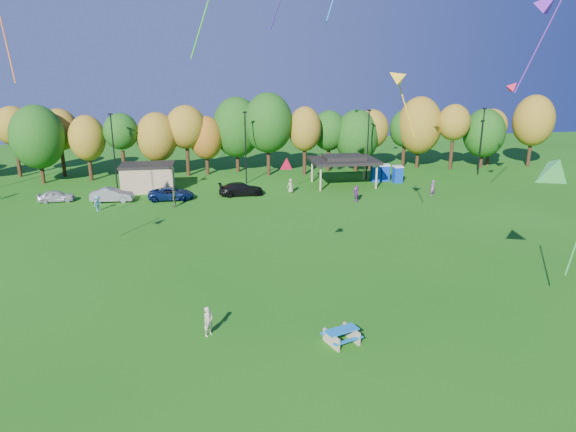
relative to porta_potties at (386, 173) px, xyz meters
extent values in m
plane|color=#19600F|center=(-20.00, -38.09, -1.10)|extent=(160.00, 160.00, 0.00)
cylinder|color=black|center=(-48.03, 10.84, 0.96)|extent=(0.50, 0.50, 4.12)
ellipsoid|color=olive|center=(-48.03, 10.84, 5.76)|extent=(4.78, 4.78, 5.18)
cylinder|color=black|center=(-43.75, 6.11, 0.68)|extent=(0.50, 0.50, 3.56)
ellipsoid|color=#144C0F|center=(-43.75, 6.11, 4.84)|extent=(6.62, 6.62, 8.00)
cylinder|color=black|center=(-42.12, 10.16, 0.80)|extent=(0.50, 0.50, 3.79)
ellipsoid|color=olive|center=(-42.12, 10.16, 5.22)|extent=(4.94, 4.94, 5.58)
cylinder|color=black|center=(-38.01, 6.92, 0.57)|extent=(0.50, 0.50, 3.34)
ellipsoid|color=olive|center=(-38.01, 6.92, 4.47)|extent=(4.61, 4.61, 5.88)
cylinder|color=black|center=(-33.72, 6.76, 0.81)|extent=(0.50, 0.50, 3.82)
ellipsoid|color=#144C0F|center=(-33.72, 6.76, 5.26)|extent=(4.43, 4.43, 4.73)
cylinder|color=black|center=(-29.30, 7.41, 0.53)|extent=(0.50, 0.50, 3.25)
ellipsoid|color=olive|center=(-29.30, 7.41, 4.32)|extent=(5.33, 5.33, 6.53)
cylinder|color=black|center=(-25.45, 7.98, 0.88)|extent=(0.50, 0.50, 3.96)
ellipsoid|color=olive|center=(-25.45, 7.98, 5.51)|extent=(5.31, 5.31, 5.82)
cylinder|color=black|center=(-22.85, 8.25, 0.43)|extent=(0.50, 0.50, 3.05)
ellipsoid|color=#995914|center=(-22.85, 8.25, 3.98)|extent=(4.54, 4.54, 5.87)
cylinder|color=black|center=(-18.58, 9.44, 0.79)|extent=(0.50, 0.50, 3.77)
ellipsoid|color=#144C0F|center=(-18.58, 9.44, 5.19)|extent=(6.69, 6.69, 8.35)
cylinder|color=black|center=(-14.54, 6.45, 1.04)|extent=(0.50, 0.50, 4.28)
ellipsoid|color=#144C0F|center=(-14.54, 6.45, 6.04)|extent=(6.64, 6.64, 8.01)
cylinder|color=black|center=(-9.58, 6.12, 0.78)|extent=(0.50, 0.50, 3.76)
ellipsoid|color=olive|center=(-9.58, 6.12, 5.17)|extent=(4.49, 4.49, 6.02)
cylinder|color=black|center=(-5.71, 8.16, 0.62)|extent=(0.50, 0.50, 3.43)
ellipsoid|color=#144C0F|center=(-5.71, 8.16, 4.62)|extent=(4.77, 4.77, 5.63)
cylinder|color=black|center=(-1.88, 7.31, 0.38)|extent=(0.50, 0.50, 2.95)
ellipsoid|color=#144C0F|center=(-1.88, 7.31, 3.83)|extent=(6.14, 6.14, 7.54)
cylinder|color=black|center=(0.39, 7.77, 0.66)|extent=(0.50, 0.50, 3.52)
ellipsoid|color=olive|center=(0.39, 7.77, 4.77)|extent=(4.78, 4.78, 5.53)
cylinder|color=black|center=(6.06, 9.43, 0.60)|extent=(0.50, 0.50, 3.39)
ellipsoid|color=#144C0F|center=(6.06, 9.43, 4.55)|extent=(4.54, 4.54, 5.46)
cylinder|color=black|center=(7.71, 8.15, 0.76)|extent=(0.50, 0.50, 3.72)
ellipsoid|color=olive|center=(7.71, 8.15, 5.10)|extent=(6.32, 6.32, 8.24)
cylinder|color=black|center=(11.99, 6.18, 0.93)|extent=(0.50, 0.50, 4.06)
ellipsoid|color=olive|center=(11.99, 6.18, 5.67)|extent=(4.50, 4.50, 5.13)
cylinder|color=black|center=(17.08, 6.72, 0.43)|extent=(0.50, 0.50, 3.05)
ellipsoid|color=#144C0F|center=(17.08, 6.72, 3.99)|extent=(5.97, 5.97, 7.05)
cylinder|color=black|center=(18.99, 8.27, 0.68)|extent=(0.50, 0.50, 3.55)
ellipsoid|color=olive|center=(18.99, 8.27, 4.83)|extent=(4.60, 4.60, 4.99)
cylinder|color=black|center=(24.51, 6.43, 0.94)|extent=(0.50, 0.50, 4.07)
ellipsoid|color=olive|center=(24.51, 6.43, 5.68)|extent=(5.83, 5.83, 7.42)
cylinder|color=black|center=(-34.00, 1.91, 3.40)|extent=(0.16, 0.16, 9.00)
cube|color=black|center=(-34.00, 1.91, 7.90)|extent=(0.50, 0.25, 0.18)
cylinder|color=black|center=(-18.00, 1.91, 3.40)|extent=(0.16, 0.16, 9.00)
cube|color=black|center=(-18.00, 1.91, 7.90)|extent=(0.50, 0.25, 0.18)
cylinder|color=black|center=(-2.00, 1.91, 3.40)|extent=(0.16, 0.16, 9.00)
cube|color=black|center=(-2.00, 1.91, 7.90)|extent=(0.50, 0.25, 0.18)
cylinder|color=black|center=(14.00, 1.91, 3.40)|extent=(0.16, 0.16, 9.00)
cube|color=black|center=(14.00, 1.91, 7.90)|extent=(0.50, 0.25, 0.18)
cube|color=tan|center=(-30.00, -0.09, 0.40)|extent=(6.00, 4.00, 3.00)
cube|color=black|center=(-30.00, -0.09, 2.03)|extent=(6.30, 4.30, 0.25)
cylinder|color=tan|center=(-9.50, -3.59, 0.40)|extent=(0.24, 0.24, 3.00)
cylinder|color=tan|center=(-2.50, -3.59, 0.40)|extent=(0.24, 0.24, 3.00)
cylinder|color=tan|center=(-9.50, 1.41, 0.40)|extent=(0.24, 0.24, 3.00)
cylinder|color=tan|center=(-2.50, 1.41, 0.40)|extent=(0.24, 0.24, 3.00)
cube|color=black|center=(-6.00, -1.09, 2.05)|extent=(8.20, 6.20, 0.35)
cube|color=black|center=(-6.00, -1.09, 2.45)|extent=(5.00, 3.50, 0.45)
cube|color=#0C36A8|center=(-1.30, 0.30, -0.10)|extent=(1.10, 1.10, 2.00)
cube|color=silver|center=(-1.30, 0.30, 0.99)|extent=(1.15, 1.15, 0.18)
cube|color=#0C36A8|center=(0.00, 0.48, -0.10)|extent=(1.10, 1.10, 2.00)
cube|color=silver|center=(0.00, 0.48, 0.99)|extent=(1.15, 1.15, 0.18)
cube|color=#0C36A8|center=(1.30, -0.78, -0.10)|extent=(1.10, 1.10, 2.00)
cube|color=silver|center=(1.30, -0.78, 0.99)|extent=(1.15, 1.15, 0.18)
cube|color=tan|center=(-16.75, -38.42, -0.72)|extent=(0.62, 1.46, 0.75)
cube|color=tan|center=(-15.48, -37.97, -0.72)|extent=(0.62, 1.46, 0.75)
cube|color=blue|center=(-16.11, -38.20, -0.32)|extent=(2.02, 1.36, 0.06)
cube|color=blue|center=(-15.90, -38.80, -0.64)|extent=(1.84, 0.87, 0.05)
cube|color=blue|center=(-16.33, -37.59, -0.64)|extent=(1.84, 0.87, 0.05)
imported|color=beige|center=(-23.32, -36.21, -0.22)|extent=(0.75, 0.74, 1.75)
imported|color=beige|center=(-39.64, -3.90, -0.44)|extent=(3.96, 1.87, 1.31)
imported|color=gray|center=(-33.49, -4.88, -0.34)|extent=(4.67, 1.80, 1.52)
imported|color=#0D1F4F|center=(-27.06, -5.08, -0.40)|extent=(5.03, 2.33, 1.40)
imported|color=black|center=(-19.12, -4.29, -0.35)|extent=(5.25, 2.32, 1.50)
imported|color=#576B41|center=(-26.55, -8.14, -0.20)|extent=(0.64, 1.12, 1.80)
imported|color=#949E6C|center=(-13.21, -3.97, -0.25)|extent=(0.92, 0.69, 1.70)
imported|color=#5197B2|center=(-34.33, -8.60, -0.27)|extent=(1.06, 1.23, 1.65)
imported|color=#7E3786|center=(-6.65, -9.01, -0.21)|extent=(0.54, 1.65, 1.78)
imported|color=#904899|center=(2.91, -7.82, -0.20)|extent=(0.78, 0.70, 1.79)
cone|color=purple|center=(5.96, -20.44, 18.62)|extent=(3.14, 3.15, 2.54)
cylinder|color=purple|center=(4.28, -22.15, 15.02)|extent=(2.05, 2.09, 7.55)
cylinder|color=orange|center=(-37.04, -20.11, 14.63)|extent=(1.00, 1.60, 4.73)
cone|color=red|center=(7.24, -14.65, 11.53)|extent=(1.47, 1.16, 1.38)
cylinder|color=navy|center=(-17.10, -21.70, 17.96)|extent=(1.46, 0.26, 3.79)
cone|color=#49D05B|center=(-3.03, -36.05, 7.86)|extent=(2.86, 3.27, 2.75)
cone|color=#FF0E38|center=(-18.24, -32.24, 7.94)|extent=(0.90, 1.20, 1.16)
cylinder|color=#2BCE1B|center=(-22.58, -22.32, 17.30)|extent=(2.49, 0.31, 6.61)
cone|color=yellow|center=(-8.91, -25.04, 12.74)|extent=(1.98, 1.86, 1.61)
cylinder|color=yellow|center=(-7.65, -24.23, 10.49)|extent=(1.58, 1.05, 4.73)
camera|label=1|loc=(-23.04, -62.50, 13.67)|focal=32.00mm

